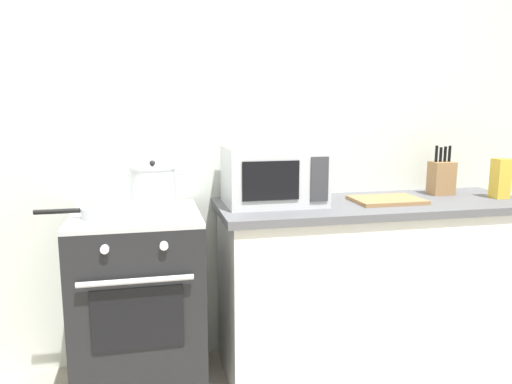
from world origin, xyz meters
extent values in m
cube|color=silver|center=(0.30, 0.97, 1.25)|extent=(4.40, 0.10, 2.50)
cube|color=white|center=(0.90, 0.62, 0.44)|extent=(1.64, 0.56, 0.88)
cube|color=#59595E|center=(0.90, 0.62, 0.90)|extent=(1.70, 0.60, 0.04)
cube|color=black|center=(-0.35, 0.60, 0.45)|extent=(0.60, 0.60, 0.90)
cube|color=#B7B7BC|center=(-0.35, 0.60, 0.91)|extent=(0.60, 0.60, 0.02)
cube|color=black|center=(-0.35, 0.30, 0.52)|extent=(0.39, 0.01, 0.28)
cylinder|color=silver|center=(-0.35, 0.27, 0.70)|extent=(0.48, 0.02, 0.02)
cylinder|color=silver|center=(-0.47, 0.29, 0.84)|extent=(0.04, 0.02, 0.04)
cylinder|color=silver|center=(-0.23, 0.29, 0.84)|extent=(0.04, 0.02, 0.04)
cylinder|color=silver|center=(-0.26, 0.68, 1.02)|extent=(0.22, 0.22, 0.20)
cylinder|color=silver|center=(-0.26, 0.68, 1.13)|extent=(0.23, 0.23, 0.01)
sphere|color=black|center=(-0.26, 0.68, 1.15)|extent=(0.03, 0.03, 0.03)
cylinder|color=silver|center=(-0.39, 0.68, 1.09)|extent=(0.05, 0.01, 0.01)
cylinder|color=silver|center=(-0.13, 0.68, 1.09)|extent=(0.05, 0.01, 0.01)
cylinder|color=silver|center=(-0.45, 0.55, 0.95)|extent=(0.27, 0.27, 0.05)
cylinder|color=black|center=(-0.69, 0.55, 0.96)|extent=(0.20, 0.02, 0.02)
cube|color=silver|center=(0.35, 0.68, 1.07)|extent=(0.50, 0.36, 0.30)
cube|color=black|center=(0.29, 0.50, 1.07)|extent=(0.28, 0.01, 0.19)
cube|color=#38383D|center=(0.53, 0.50, 1.07)|extent=(0.09, 0.01, 0.22)
cube|color=#997047|center=(0.95, 0.60, 0.93)|extent=(0.36, 0.26, 0.02)
cube|color=#997047|center=(1.36, 0.74, 1.02)|extent=(0.13, 0.10, 0.19)
cylinder|color=black|center=(1.32, 0.74, 1.16)|extent=(0.02, 0.02, 0.09)
cylinder|color=black|center=(1.35, 0.74, 1.15)|extent=(0.02, 0.02, 0.08)
cylinder|color=black|center=(1.38, 0.74, 1.15)|extent=(0.02, 0.02, 0.09)
cylinder|color=black|center=(1.41, 0.74, 1.16)|extent=(0.02, 0.02, 0.09)
cube|color=gold|center=(1.62, 0.57, 1.03)|extent=(0.08, 0.08, 0.22)
camera|label=1|loc=(-0.28, -1.72, 1.41)|focal=33.95mm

